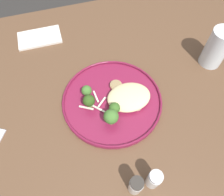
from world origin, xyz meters
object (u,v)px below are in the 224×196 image
at_px(seared_scallop_rear_pale, 135,98).
at_px(broccoli_floret_right_tilted, 87,91).
at_px(dinner_plate, 112,100).
at_px(seared_scallop_right_edge, 116,85).
at_px(broccoli_floret_front_edge, 114,108).
at_px(seared_scallop_tilted_round, 132,90).
at_px(water_glass, 216,50).
at_px(seared_scallop_large_seared, 137,105).
at_px(folded_napkin, 40,38).
at_px(broccoli_floret_near_rim, 110,117).
at_px(pepper_shaker, 136,185).
at_px(salt_shaker, 154,179).
at_px(broccoli_floret_left_leaning, 89,101).

bearing_deg(seared_scallop_rear_pale, broccoli_floret_right_tilted, -23.38).
distance_m(dinner_plate, seared_scallop_right_edge, 0.05).
bearing_deg(broccoli_floret_front_edge, dinner_plate, -98.42).
relative_size(seared_scallop_tilted_round, water_glass, 0.23).
height_order(seared_scallop_large_seared, water_glass, water_glass).
xyz_separation_m(seared_scallop_large_seared, broccoli_floret_right_tilted, (0.12, -0.08, 0.01)).
bearing_deg(water_glass, dinner_plate, 8.56).
bearing_deg(dinner_plate, seared_scallop_rear_pale, 162.47).
height_order(broccoli_floret_right_tilted, water_glass, water_glass).
height_order(dinner_plate, seared_scallop_right_edge, seared_scallop_right_edge).
distance_m(broccoli_floret_right_tilted, water_glass, 0.42).
xyz_separation_m(seared_scallop_tilted_round, folded_napkin, (0.24, -0.32, -0.02)).
distance_m(broccoli_floret_near_rim, folded_napkin, 0.42).
distance_m(seared_scallop_rear_pale, pepper_shaker, 0.24).
bearing_deg(broccoli_floret_right_tilted, seared_scallop_right_edge, -177.70).
distance_m(seared_scallop_right_edge, folded_napkin, 0.35).
bearing_deg(pepper_shaker, dinner_plate, -94.30).
distance_m(seared_scallop_tilted_round, seared_scallop_large_seared, 0.05).
relative_size(seared_scallop_right_edge, salt_shaker, 0.52).
relative_size(seared_scallop_right_edge, pepper_shaker, 0.52).
bearing_deg(broccoli_floret_right_tilted, broccoli_floret_front_edge, 125.96).
xyz_separation_m(seared_scallop_right_edge, seared_scallop_large_seared, (-0.04, 0.08, 0.00)).
xyz_separation_m(seared_scallop_tilted_round, seared_scallop_large_seared, (0.00, 0.05, -0.00)).
bearing_deg(broccoli_floret_left_leaning, broccoli_floret_front_edge, 146.07).
bearing_deg(broccoli_floret_right_tilted, salt_shaker, 108.04).
bearing_deg(salt_shaker, broccoli_floret_right_tilted, -71.96).
relative_size(seared_scallop_large_seared, water_glass, 0.24).
relative_size(seared_scallop_right_edge, broccoli_floret_left_leaning, 0.67).
bearing_deg(water_glass, broccoli_floret_front_edge, 15.21).
height_order(seared_scallop_right_edge, folded_napkin, seared_scallop_right_edge).
xyz_separation_m(seared_scallop_rear_pale, broccoli_floret_right_tilted, (0.13, -0.06, 0.01)).
distance_m(seared_scallop_large_seared, broccoli_floret_right_tilted, 0.15).
height_order(broccoli_floret_left_leaning, folded_napkin, broccoli_floret_left_leaning).
relative_size(dinner_plate, broccoli_floret_left_leaning, 5.58).
height_order(seared_scallop_rear_pale, seared_scallop_tilted_round, seared_scallop_tilted_round).
height_order(seared_scallop_rear_pale, broccoli_floret_near_rim, broccoli_floret_near_rim).
relative_size(seared_scallop_right_edge, broccoli_floret_near_rim, 0.63).
bearing_deg(broccoli_floret_front_edge, seared_scallop_right_edge, -110.07).
relative_size(dinner_plate, pepper_shaker, 4.33).
height_order(seared_scallop_large_seared, broccoli_floret_left_leaning, broccoli_floret_left_leaning).
relative_size(water_glass, folded_napkin, 0.85).
xyz_separation_m(seared_scallop_tilted_round, pepper_shaker, (0.08, 0.25, 0.01)).
distance_m(seared_scallop_rear_pale, broccoli_floret_front_edge, 0.08).
relative_size(seared_scallop_large_seared, pepper_shaker, 0.45).
bearing_deg(seared_scallop_large_seared, broccoli_floret_front_edge, 0.88).
bearing_deg(seared_scallop_large_seared, salt_shaker, 80.32).
bearing_deg(folded_napkin, broccoli_floret_near_rim, 110.16).
bearing_deg(salt_shaker, broccoli_floret_left_leaning, -68.75).
height_order(dinner_plate, broccoli_floret_near_rim, broccoli_floret_near_rim).
distance_m(seared_scallop_rear_pale, water_glass, 0.30).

